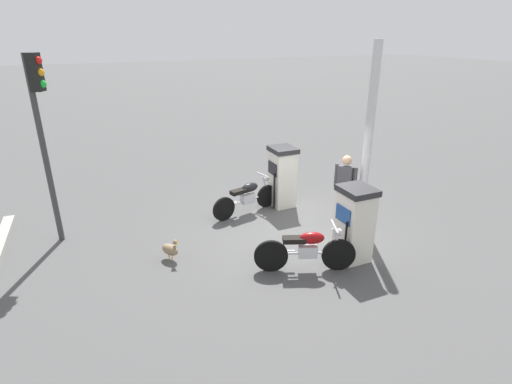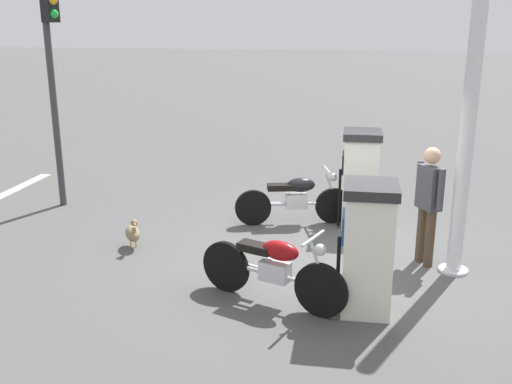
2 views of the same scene
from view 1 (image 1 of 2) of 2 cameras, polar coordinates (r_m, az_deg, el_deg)
name	(u,v)px [view 1 (image 1 of 2)]	position (r m, az deg, el deg)	size (l,w,h in m)	color
ground_plane	(292,232)	(9.48, 5.14, -5.69)	(120.00, 120.00, 0.00)	#4C4C4C
fuel_pump_near	(282,176)	(10.61, 3.76, 2.24)	(0.67, 0.72, 1.61)	silver
fuel_pump_far	(354,223)	(8.30, 13.81, -4.35)	(0.67, 0.71, 1.57)	silver
motorcycle_near_pump	(247,197)	(10.23, -1.30, -0.67)	(1.94, 0.66, 0.94)	black
motorcycle_far_pump	(307,249)	(7.86, 7.23, -8.06)	(1.86, 0.90, 0.97)	black
attendant_person	(345,184)	(9.83, 12.55, 1.08)	(0.35, 0.54, 1.69)	#473828
wandering_duck	(170,249)	(8.44, -12.11, -7.95)	(0.38, 0.48, 0.51)	#847051
roadside_traffic_light	(41,120)	(9.26, -28.27, 9.02)	(0.40, 0.30, 4.01)	#38383A
canopy_support_pole	(368,141)	(9.58, 15.67, 6.97)	(0.40, 0.40, 4.24)	silver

